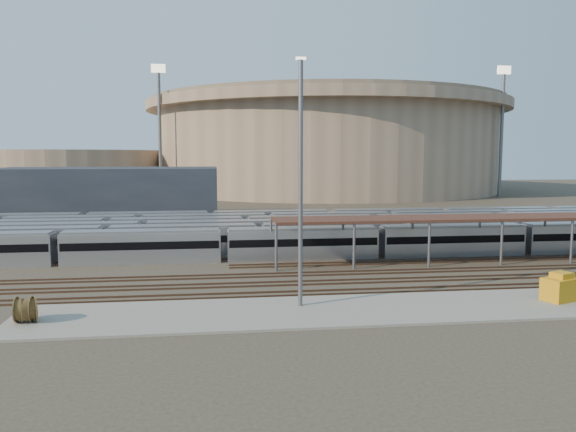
# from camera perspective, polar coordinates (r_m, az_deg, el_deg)

# --- Properties ---
(ground) EXTENTS (420.00, 420.00, 0.00)m
(ground) POSITION_cam_1_polar(r_m,az_deg,el_deg) (60.87, 6.47, -5.62)
(ground) COLOR #383026
(ground) RESTS_ON ground
(apron) EXTENTS (50.00, 9.00, 0.20)m
(apron) POSITION_cam_1_polar(r_m,az_deg,el_deg) (45.54, 4.89, -9.53)
(apron) COLOR gray
(apron) RESTS_ON ground
(subway_trains) EXTENTS (129.50, 23.90, 3.60)m
(subway_trains) POSITION_cam_1_polar(r_m,az_deg,el_deg) (78.30, 2.87, -1.61)
(subway_trains) COLOR #B1B1B6
(subway_trains) RESTS_ON ground
(inspection_shed) EXTENTS (60.30, 6.00, 5.30)m
(inspection_shed) POSITION_cam_1_polar(r_m,az_deg,el_deg) (72.15, 22.94, -0.22)
(inspection_shed) COLOR #5E5E63
(inspection_shed) RESTS_ON ground
(empty_tracks) EXTENTS (170.00, 9.62, 0.18)m
(empty_tracks) POSITION_cam_1_polar(r_m,az_deg,el_deg) (56.13, 7.71, -6.56)
(empty_tracks) COLOR #4C3323
(empty_tracks) RESTS_ON ground
(stadium) EXTENTS (124.00, 124.00, 32.50)m
(stadium) POSITION_cam_1_polar(r_m,az_deg,el_deg) (201.75, 3.84, 7.33)
(stadium) COLOR gray
(stadium) RESTS_ON ground
(secondary_arena) EXTENTS (56.00, 56.00, 14.00)m
(secondary_arena) POSITION_cam_1_polar(r_m,az_deg,el_deg) (193.32, -21.16, 4.17)
(secondary_arena) COLOR gray
(secondary_arena) RESTS_ON ground
(service_building) EXTENTS (42.00, 20.00, 10.00)m
(service_building) POSITION_cam_1_polar(r_m,az_deg,el_deg) (114.89, -17.77, 2.19)
(service_building) COLOR #1E232D
(service_building) RESTS_ON ground
(floodlight_0) EXTENTS (4.00, 1.00, 38.40)m
(floodlight_0) POSITION_cam_1_polar(r_m,az_deg,el_deg) (168.72, -12.91, 8.84)
(floodlight_0) COLOR #5E5E63
(floodlight_0) RESTS_ON ground
(floodlight_2) EXTENTS (4.00, 1.00, 38.40)m
(floodlight_2) POSITION_cam_1_polar(r_m,az_deg,el_deg) (179.18, 20.89, 8.42)
(floodlight_2) COLOR #5E5E63
(floodlight_2) RESTS_ON ground
(floodlight_3) EXTENTS (4.00, 1.00, 38.40)m
(floodlight_3) POSITION_cam_1_polar(r_m,az_deg,el_deg) (218.00, -6.37, 8.32)
(floodlight_3) COLOR #5E5E63
(floodlight_3) RESTS_ON ground
(cable_reel_west) EXTENTS (1.73, 2.15, 1.89)m
(cable_reel_west) POSITION_cam_1_polar(r_m,az_deg,el_deg) (45.93, -24.91, -8.62)
(cable_reel_west) COLOR brown
(cable_reel_west) RESTS_ON apron
(cable_reel_east) EXTENTS (1.17, 1.97, 1.92)m
(cable_reel_east) POSITION_cam_1_polar(r_m,az_deg,el_deg) (46.08, -25.23, -8.57)
(cable_reel_east) COLOR brown
(cable_reel_east) RESTS_ON apron
(yard_light_pole) EXTENTS (0.81, 0.36, 19.85)m
(yard_light_pole) POSITION_cam_1_polar(r_m,az_deg,el_deg) (44.86, 1.29, 3.36)
(yard_light_pole) COLOR #5E5E63
(yard_light_pole) RESTS_ON apron
(yellow_equipment) EXTENTS (3.55, 2.86, 1.92)m
(yellow_equipment) POSITION_cam_1_polar(r_m,az_deg,el_deg) (53.13, 26.00, -6.69)
(yellow_equipment) COLOR #C18512
(yellow_equipment) RESTS_ON apron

